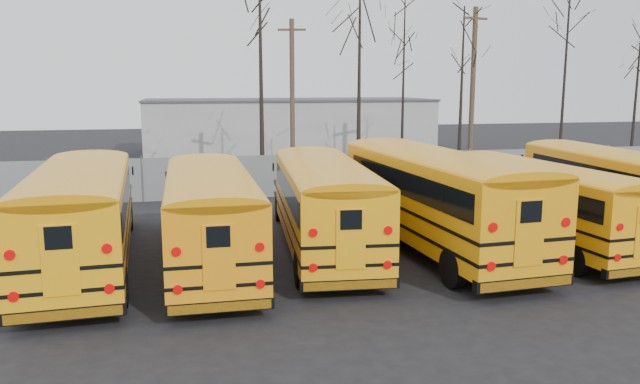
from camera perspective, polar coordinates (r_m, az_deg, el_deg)
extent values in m
plane|color=black|center=(18.85, 6.91, -6.62)|extent=(120.00, 120.00, 0.00)
cube|color=gray|center=(29.99, -0.51, 1.59)|extent=(40.00, 0.04, 2.00)
cube|color=#B7B8B3|center=(49.82, -2.90, 6.06)|extent=(22.00, 8.00, 4.00)
cylinder|color=black|center=(16.15, -25.84, -8.57)|extent=(0.34, 1.02, 1.00)
cylinder|color=black|center=(15.89, -17.71, -8.32)|extent=(0.34, 1.02, 1.00)
cylinder|color=black|center=(24.21, -22.47, -2.39)|extent=(0.34, 1.02, 1.00)
cylinder|color=black|center=(24.03, -17.11, -2.15)|extent=(0.34, 1.02, 1.00)
cube|color=#FFA810|center=(18.82, -21.04, -1.99)|extent=(3.09, 9.46, 2.35)
cube|color=#FFA810|center=(24.34, -19.81, -0.95)|extent=(2.36, 1.84, 1.00)
cube|color=black|center=(18.53, -21.20, -0.52)|extent=(3.06, 8.46, 0.70)
cube|color=black|center=(19.80, -20.70, -3.55)|extent=(3.23, 11.18, 0.09)
cube|color=black|center=(19.70, -20.78, -2.13)|extent=(3.23, 11.18, 0.09)
cube|color=black|center=(14.77, -22.31, -10.21)|extent=(2.57, 0.38, 0.28)
cube|color=black|center=(25.23, -19.62, -1.85)|extent=(2.41, 0.35, 0.26)
cube|color=#FFA810|center=(14.31, -22.67, -5.82)|extent=(0.75, 0.09, 1.55)
cylinder|color=#B20505|center=(14.65, -26.23, -8.59)|extent=(0.22, 0.05, 0.22)
cylinder|color=#B20505|center=(14.41, -18.70, -8.38)|extent=(0.22, 0.05, 0.22)
cylinder|color=#B20505|center=(14.40, -26.50, -5.18)|extent=(0.22, 0.05, 0.22)
cylinder|color=#B20505|center=(14.16, -18.90, -4.91)|extent=(0.22, 0.05, 0.22)
cylinder|color=black|center=(15.52, -13.42, -8.65)|extent=(0.27, 0.95, 0.95)
cylinder|color=black|center=(15.61, -5.41, -8.31)|extent=(0.27, 0.95, 0.95)
cylinder|color=black|center=(23.24, -13.11, -2.43)|extent=(0.27, 0.95, 0.95)
cylinder|color=black|center=(23.30, -7.81, -2.23)|extent=(0.27, 0.95, 0.95)
cube|color=orange|center=(18.22, -10.02, -2.11)|extent=(2.42, 8.87, 2.24)
cube|color=orange|center=(23.48, -10.53, -1.03)|extent=(2.15, 1.63, 0.95)
cube|color=black|center=(17.94, -10.05, -0.67)|extent=(2.45, 7.91, 0.67)
cube|color=black|center=(19.16, -10.07, -3.64)|extent=(2.45, 10.50, 0.09)
cube|color=black|center=(19.06, -10.11, -2.24)|extent=(2.45, 10.50, 0.09)
cube|color=black|center=(14.37, -9.13, -10.22)|extent=(2.44, 0.22, 0.27)
cube|color=black|center=(24.33, -10.55, -1.91)|extent=(2.29, 0.20, 0.25)
cube|color=orange|center=(13.92, -9.23, -5.95)|extent=(0.71, 0.04, 1.48)
cylinder|color=#B20505|center=(14.09, -12.87, -8.71)|extent=(0.21, 0.04, 0.21)
cylinder|color=#B20505|center=(14.18, -5.46, -8.38)|extent=(0.21, 0.04, 0.21)
cylinder|color=#B20505|center=(13.85, -13.01, -5.34)|extent=(0.21, 0.04, 0.21)
cylinder|color=#B20505|center=(13.93, -5.52, -5.03)|extent=(0.21, 0.04, 0.21)
cylinder|color=black|center=(16.66, -1.81, -7.04)|extent=(0.35, 0.99, 0.97)
cylinder|color=black|center=(17.02, 5.63, -6.72)|extent=(0.35, 0.99, 0.97)
cylinder|color=black|center=(24.57, -3.77, -1.50)|extent=(0.35, 0.99, 0.97)
cylinder|color=black|center=(24.81, 1.31, -1.37)|extent=(0.35, 0.99, 0.97)
cube|color=#FFA610|center=(19.57, 0.42, -1.02)|extent=(3.13, 9.21, 2.29)
cube|color=#FFA610|center=(24.91, -1.31, -0.19)|extent=(2.31, 1.82, 0.97)
cube|color=black|center=(19.29, 0.51, 0.36)|extent=(3.09, 8.25, 0.68)
cube|color=black|center=(20.51, 0.10, -2.52)|extent=(3.29, 10.88, 0.09)
cube|color=black|center=(20.41, 0.10, -1.19)|extent=(3.29, 10.88, 0.09)
cube|color=black|center=(15.63, 2.73, -8.39)|extent=(2.50, 0.41, 0.27)
cube|color=black|center=(25.77, -1.50, -1.06)|extent=(2.34, 0.38, 0.25)
cube|color=#FFA610|center=(15.20, 2.84, -4.33)|extent=(0.73, 0.10, 1.51)
cylinder|color=#B20505|center=(15.24, -0.62, -6.94)|extent=(0.22, 0.06, 0.21)
cylinder|color=#B20505|center=(15.56, 6.19, -6.64)|extent=(0.22, 0.06, 0.21)
cylinder|color=#B20505|center=(15.01, -0.63, -3.74)|extent=(0.22, 0.06, 0.21)
cylinder|color=#B20505|center=(15.34, 6.25, -3.50)|extent=(0.22, 0.06, 0.21)
cylinder|color=black|center=(16.90, 12.08, -6.85)|extent=(0.37, 1.09, 1.07)
cylinder|color=black|center=(18.13, 18.86, -6.02)|extent=(0.37, 1.09, 1.07)
cylinder|color=black|center=(24.92, 2.39, -1.22)|extent=(0.37, 1.09, 1.07)
cylinder|color=black|center=(25.77, 7.48, -0.92)|extent=(0.37, 1.09, 1.07)
cube|color=orange|center=(20.15, 10.62, -0.42)|extent=(3.34, 10.08, 2.51)
cube|color=orange|center=(25.57, 4.70, 0.26)|extent=(2.52, 1.97, 1.07)
cube|color=black|center=(19.87, 10.94, 1.06)|extent=(3.31, 9.02, 0.75)
cube|color=black|center=(21.09, 9.45, -2.07)|extent=(3.49, 11.92, 0.10)
cube|color=black|center=(20.99, 9.49, -0.64)|extent=(3.49, 11.92, 0.10)
cube|color=black|center=(16.39, 18.13, -7.86)|extent=(2.74, 0.42, 0.30)
cube|color=black|center=(26.46, 4.03, -0.70)|extent=(2.57, 0.39, 0.28)
cube|color=orange|center=(15.96, 18.61, -3.59)|extent=(0.80, 0.10, 1.65)
cylinder|color=#B20505|center=(15.60, 15.39, -6.57)|extent=(0.24, 0.06, 0.23)
cylinder|color=#B20505|center=(16.72, 21.37, -5.80)|extent=(0.24, 0.06, 0.23)
cylinder|color=#B20505|center=(15.36, 15.55, -3.13)|extent=(0.24, 0.06, 0.23)
cylinder|color=#B20505|center=(16.50, 21.58, -2.58)|extent=(0.24, 0.06, 0.23)
cylinder|color=black|center=(18.99, 22.46, -5.77)|extent=(0.34, 0.93, 0.91)
cylinder|color=black|center=(20.35, 26.94, -5.09)|extent=(0.34, 0.93, 0.91)
cylinder|color=black|center=(25.14, 11.36, -1.49)|extent=(0.34, 0.93, 0.91)
cylinder|color=black|center=(26.18, 15.31, -1.20)|extent=(0.34, 0.93, 0.91)
cube|color=#FFA310|center=(21.64, 19.78, -0.85)|extent=(3.03, 8.62, 2.13)
cube|color=#FFA310|center=(25.83, 13.06, -0.23)|extent=(2.18, 1.72, 0.91)
cube|color=black|center=(21.42, 20.15, 0.32)|extent=(2.98, 7.72, 0.64)
cube|color=black|center=(22.37, 18.50, -2.16)|extent=(3.19, 10.18, 0.08)
cube|color=black|center=(22.28, 18.57, -1.02)|extent=(3.19, 10.18, 0.08)
cube|color=black|center=(18.85, 27.17, -6.39)|extent=(2.33, 0.41, 0.25)
cube|color=black|center=(26.54, 12.23, -1.03)|extent=(2.19, 0.38, 0.24)
cylinder|color=#B20505|center=(18.07, 25.56, -5.44)|extent=(0.20, 0.05, 0.20)
cylinder|color=#B20505|center=(17.88, 25.75, -2.91)|extent=(0.20, 0.05, 0.20)
cylinder|color=black|center=(28.72, 17.80, -0.29)|extent=(0.30, 0.98, 0.98)
cylinder|color=black|center=(29.83, 21.53, -0.15)|extent=(0.30, 0.98, 0.98)
cube|color=#FE9A10|center=(24.94, 25.64, 0.38)|extent=(2.67, 9.14, 2.29)
cube|color=#FE9A10|center=(29.47, 19.42, 0.83)|extent=(2.24, 1.71, 0.98)
cube|color=black|center=(24.71, 26.00, 1.48)|extent=(2.68, 8.16, 0.68)
cube|color=black|center=(25.71, 24.44, -0.87)|extent=(2.74, 10.81, 0.09)
cube|color=black|center=(25.64, 24.52, 0.20)|extent=(2.74, 10.81, 0.09)
cube|color=black|center=(30.22, 18.63, 0.06)|extent=(2.35, 0.25, 0.25)
cylinder|color=#503A2D|center=(35.73, -2.55, 8.45)|extent=(0.28, 0.28, 8.87)
cube|color=#503A2D|center=(35.83, -2.60, 14.61)|extent=(1.56, 0.51, 0.12)
cylinder|color=#4C3D2B|center=(38.57, 13.76, 8.93)|extent=(0.30, 0.30, 9.72)
cube|color=#4C3D2B|center=(38.75, 14.03, 15.16)|extent=(1.70, 0.56, 0.13)
cone|color=black|center=(31.35, -5.43, 11.18)|extent=(0.26, 0.26, 12.11)
cone|color=black|center=(33.35, 3.60, 10.52)|extent=(0.26, 0.26, 11.41)
cone|color=black|center=(35.46, 7.61, 9.12)|extent=(0.26, 0.26, 9.81)
cone|color=black|center=(38.19, 12.80, 8.97)|extent=(0.26, 0.26, 9.74)
cone|color=black|center=(37.09, 21.54, 10.96)|extent=(0.26, 0.26, 12.91)
cone|color=black|center=(39.64, 26.93, 8.09)|extent=(0.26, 0.26, 9.63)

